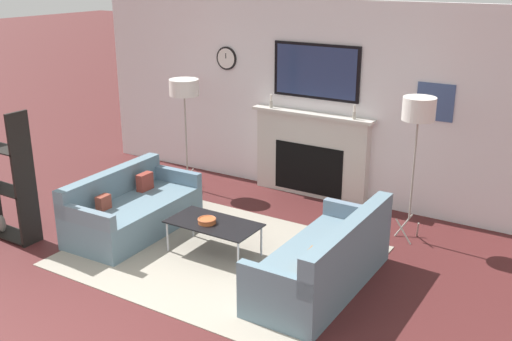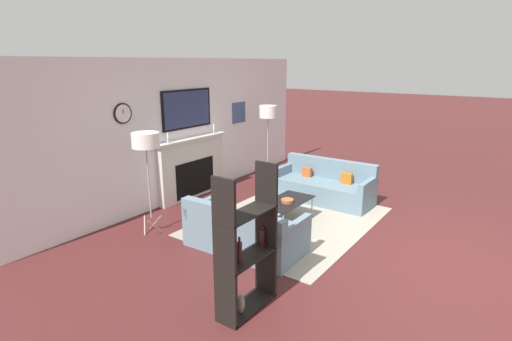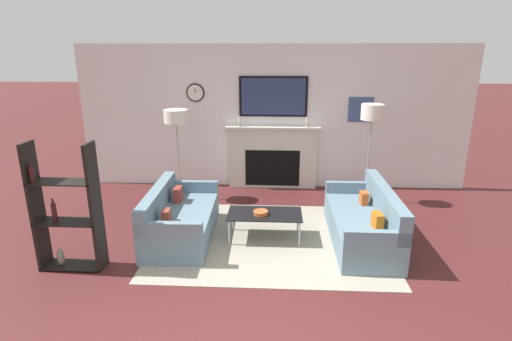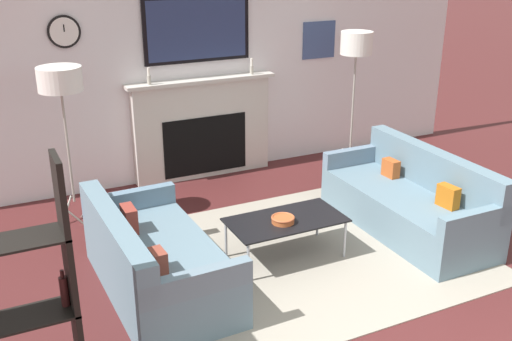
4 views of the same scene
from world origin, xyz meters
name	(u,v)px [view 3 (image 3 of 4)]	position (x,y,z in m)	size (l,w,h in m)	color
fireplace_wall	(273,125)	(0.00, 4.83, 1.22)	(7.39, 0.28, 2.70)	white
area_rug	(270,239)	(0.00, 2.47, 0.01)	(3.21, 2.50, 0.01)	gray
couch_left	(179,220)	(-1.30, 2.47, 0.26)	(0.89, 1.71, 0.73)	slate
couch_right	(364,223)	(1.31, 2.47, 0.28)	(0.78, 1.89, 0.79)	slate
coffee_table	(265,215)	(-0.08, 2.50, 0.36)	(1.04, 0.55, 0.39)	black
decorative_bowl	(261,212)	(-0.14, 2.45, 0.42)	(0.21, 0.21, 0.06)	#C05B2D
floor_lamp_left	(176,118)	(-1.66, 4.04, 1.47)	(0.42, 0.42, 1.62)	#9E998E
floor_lamp_right	(372,114)	(1.66, 4.04, 1.57)	(0.37, 0.37, 1.73)	#9E998E
shelf_unit	(66,213)	(-2.43, 1.58, 0.73)	(0.77, 0.28, 1.59)	black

